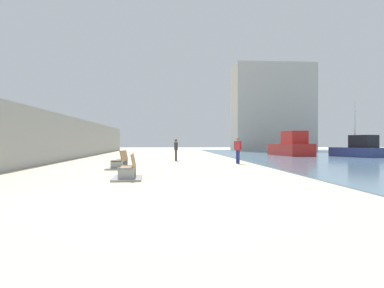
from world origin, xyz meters
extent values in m
plane|color=beige|center=(0.00, 18.00, 0.00)|extent=(120.00, 120.00, 0.00)
cube|color=gray|center=(-7.50, 18.00, 1.70)|extent=(0.80, 64.00, 3.41)
cube|color=gray|center=(-1.13, 4.29, 0.25)|extent=(0.61, 0.23, 0.50)
cube|color=gray|center=(-1.20, 5.69, 0.25)|extent=(0.61, 0.23, 0.50)
cube|color=#997047|center=(-1.17, 4.99, 0.45)|extent=(0.57, 1.62, 0.06)
cube|color=#997047|center=(-0.94, 5.00, 0.73)|extent=(0.24, 1.61, 0.50)
cube|color=gray|center=(-1.17, 4.99, 0.04)|extent=(1.20, 2.15, 0.08)
cube|color=gray|center=(-2.19, 9.61, 0.25)|extent=(0.61, 0.24, 0.50)
cube|color=gray|center=(-2.09, 11.01, 0.25)|extent=(0.61, 0.24, 0.50)
cube|color=#997047|center=(-2.14, 10.31, 0.45)|extent=(0.62, 1.63, 0.06)
cube|color=#997047|center=(-1.91, 10.29, 0.73)|extent=(0.28, 1.61, 0.50)
cube|color=gray|center=(-2.14, 10.31, 0.04)|extent=(1.25, 2.18, 0.08)
cylinder|color=navy|center=(4.94, 14.33, 0.43)|extent=(0.12, 0.12, 0.86)
cylinder|color=navy|center=(5.05, 14.26, 0.43)|extent=(0.12, 0.12, 0.86)
cube|color=#B22D33|center=(5.00, 14.30, 1.17)|extent=(0.37, 0.32, 0.61)
sphere|color=#936B4C|center=(5.00, 14.30, 1.62)|extent=(0.23, 0.23, 0.23)
cylinder|color=#B22D33|center=(4.81, 14.41, 1.20)|extent=(0.09, 0.09, 0.55)
cylinder|color=#B22D33|center=(5.19, 14.18, 1.20)|extent=(0.09, 0.09, 0.55)
cylinder|color=#333338|center=(1.03, 17.90, 0.41)|extent=(0.12, 0.12, 0.82)
cylinder|color=#333338|center=(1.08, 17.78, 0.41)|extent=(0.12, 0.12, 0.82)
cube|color=#333338|center=(1.05, 17.84, 1.11)|extent=(0.27, 0.36, 0.58)
sphere|color=brown|center=(1.05, 17.84, 1.54)|extent=(0.22, 0.22, 0.22)
cylinder|color=#333338|center=(0.98, 18.05, 1.14)|extent=(0.09, 0.09, 0.52)
cylinder|color=#333338|center=(1.12, 17.63, 1.14)|extent=(0.09, 0.09, 0.52)
cube|color=navy|center=(17.86, 23.11, 0.47)|extent=(3.84, 5.13, 0.85)
cube|color=black|center=(18.12, 22.47, 1.46)|extent=(2.23, 2.48, 1.14)
cylinder|color=silver|center=(17.77, 23.33, 3.03)|extent=(0.12, 0.12, 4.27)
cube|color=red|center=(12.78, 26.62, 0.63)|extent=(2.95, 6.38, 1.19)
cube|color=red|center=(12.87, 25.69, 1.85)|extent=(1.91, 2.87, 1.25)
cube|color=#ADAAA3|center=(16.71, 46.00, 6.60)|extent=(12.00, 6.00, 13.19)
camera|label=1|loc=(0.33, -9.11, 1.46)|focal=33.98mm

